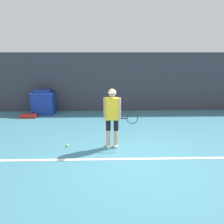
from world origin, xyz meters
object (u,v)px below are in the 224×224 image
object	(u,v)px
covered_chair	(44,102)
equipment_bag	(29,116)
tennis_ball	(67,145)
tennis_player	(113,116)

from	to	relation	value
covered_chair	equipment_bag	size ratio (longest dim) A/B	1.61
tennis_ball	equipment_bag	distance (m)	3.68
equipment_bag	covered_chair	bearing A→B (deg)	51.65
tennis_player	equipment_bag	size ratio (longest dim) A/B	2.56
tennis_ball	equipment_bag	bearing A→B (deg)	125.25
tennis_player	equipment_bag	distance (m)	4.71
tennis_player	equipment_bag	world-z (taller)	tennis_player
tennis_ball	covered_chair	bearing A→B (deg)	114.27
covered_chair	tennis_player	bearing A→B (deg)	-51.31
tennis_player	covered_chair	bearing A→B (deg)	130.76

